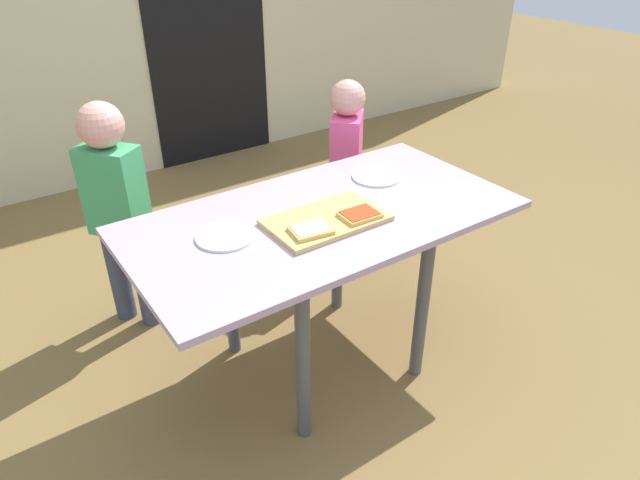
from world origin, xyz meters
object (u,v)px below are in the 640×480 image
object	(u,v)px
cutting_board	(326,220)
pizza_slice_near_right	(360,215)
pizza_slice_near_left	(311,230)
plate_white_left	(225,236)
dining_table	(323,234)
child_left	(116,203)
child_right	(346,164)
plate_white_right	(376,177)

from	to	relation	value
cutting_board	pizza_slice_near_right	xyz separation A→B (m)	(0.10, -0.06, 0.02)
pizza_slice_near_left	plate_white_left	size ratio (longest dim) A/B	0.74
dining_table	plate_white_left	xyz separation A→B (m)	(-0.37, 0.05, 0.09)
pizza_slice_near_left	plate_white_left	distance (m)	0.29
child_left	plate_white_left	bearing A→B (deg)	-75.70
dining_table	child_right	distance (m)	0.81
pizza_slice_near_right	plate_white_left	bearing A→B (deg)	159.17
pizza_slice_near_left	pizza_slice_near_right	bearing A→B (deg)	-2.18
cutting_board	child_right	distance (m)	0.89
dining_table	pizza_slice_near_right	distance (m)	0.18
pizza_slice_near_right	plate_white_right	bearing A→B (deg)	41.25
cutting_board	pizza_slice_near_left	world-z (taller)	pizza_slice_near_left
pizza_slice_near_left	plate_white_right	xyz separation A→B (m)	(0.50, 0.25, -0.02)
pizza_slice_near_left	child_left	size ratio (longest dim) A/B	0.14
pizza_slice_near_right	plate_white_right	world-z (taller)	pizza_slice_near_right
dining_table	cutting_board	size ratio (longest dim) A/B	3.42
plate_white_left	child_right	xyz separation A→B (m)	(0.93, 0.54, -0.15)
pizza_slice_near_right	child_left	size ratio (longest dim) A/B	0.13
dining_table	pizza_slice_near_right	bearing A→B (deg)	-58.69
pizza_slice_near_left	child_left	bearing A→B (deg)	116.23
cutting_board	plate_white_right	xyz separation A→B (m)	(0.39, 0.19, -0.00)
pizza_slice_near_left	plate_white_left	bearing A→B (deg)	146.23
plate_white_left	pizza_slice_near_right	bearing A→B (deg)	-20.83
pizza_slice_near_left	cutting_board	bearing A→B (deg)	28.13
cutting_board	pizza_slice_near_left	size ratio (longest dim) A/B	2.81
cutting_board	child_left	world-z (taller)	child_left
child_right	plate_white_right	bearing A→B (deg)	-112.73
cutting_board	plate_white_left	world-z (taller)	cutting_board
pizza_slice_near_right	plate_white_right	xyz separation A→B (m)	(0.29, 0.25, -0.02)
pizza_slice_near_left	plate_white_right	distance (m)	0.55
dining_table	pizza_slice_near_left	world-z (taller)	pizza_slice_near_left
child_left	plate_white_right	bearing A→B (deg)	-33.38
pizza_slice_near_right	dining_table	bearing A→B (deg)	121.31
cutting_board	plate_white_left	xyz separation A→B (m)	(-0.35, 0.11, -0.00)
child_right	cutting_board	bearing A→B (deg)	-132.01
cutting_board	pizza_slice_near_left	xyz separation A→B (m)	(-0.10, -0.05, 0.02)
pizza_slice_near_right	child_left	world-z (taller)	child_left
pizza_slice_near_left	plate_white_left	xyz separation A→B (m)	(-0.24, 0.16, -0.02)
pizza_slice_near_right	child_right	world-z (taller)	child_right
pizza_slice_near_left	child_left	distance (m)	0.96
dining_table	plate_white_right	distance (m)	0.40
child_right	child_left	bearing A→B (deg)	172.49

